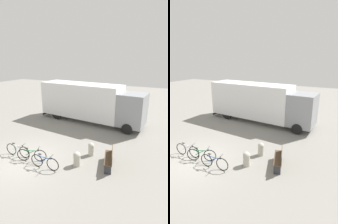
{
  "view_description": "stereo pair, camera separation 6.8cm",
  "coord_description": "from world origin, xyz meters",
  "views": [
    {
      "loc": [
        6.66,
        -6.19,
        5.45
      ],
      "look_at": [
        1.36,
        4.64,
        1.74
      ],
      "focal_mm": 28.0,
      "sensor_mm": 36.0,
      "label": 1
    },
    {
      "loc": [
        6.72,
        -6.16,
        5.45
      ],
      "look_at": [
        1.36,
        4.64,
        1.74
      ],
      "focal_mm": 28.0,
      "sensor_mm": 36.0,
      "label": 2
    }
  ],
  "objects": [
    {
      "name": "bicycle_middle",
      "position": [
        0.36,
        0.14,
        0.38
      ],
      "size": [
        1.57,
        0.67,
        0.8
      ],
      "rotation": [
        0.0,
        0.0,
        0.37
      ],
      "color": "black",
      "rests_on": "ground"
    },
    {
      "name": "delivery_truck",
      "position": [
        0.52,
        7.38,
        1.82
      ],
      "size": [
        9.56,
        2.97,
        3.35
      ],
      "rotation": [
        0.0,
        0.0,
        -0.08
      ],
      "color": "white",
      "rests_on": "ground"
    },
    {
      "name": "bollard_near_bench",
      "position": [
        2.8,
        0.87,
        0.43
      ],
      "size": [
        0.39,
        0.39,
        0.79
      ],
      "color": "#B2AD9E",
      "rests_on": "ground"
    },
    {
      "name": "ground_plane",
      "position": [
        0.0,
        0.0,
        0.0
      ],
      "size": [
        60.0,
        60.0,
        0.0
      ],
      "primitive_type": "plane",
      "color": "gray"
    },
    {
      "name": "bicycle_far",
      "position": [
        1.43,
        -0.1,
        0.38
      ],
      "size": [
        1.66,
        0.44,
        0.8
      ],
      "rotation": [
        0.0,
        0.0,
        0.06
      ],
      "color": "black",
      "rests_on": "ground"
    },
    {
      "name": "bollard_far_bench",
      "position": [
        3.04,
        2.15,
        0.42
      ],
      "size": [
        0.36,
        0.36,
        0.79
      ],
      "color": "#B2AD9E",
      "rests_on": "ground"
    },
    {
      "name": "park_bench",
      "position": [
        4.36,
        1.58,
        0.52
      ],
      "size": [
        0.82,
        1.59,
        0.97
      ],
      "rotation": [
        0.0,
        0.0,
        1.85
      ],
      "color": "brown",
      "rests_on": "ground"
    },
    {
      "name": "bicycle_near",
      "position": [
        -0.72,
        0.18,
        0.38
      ],
      "size": [
        1.66,
        0.44,
        0.8
      ],
      "rotation": [
        0.0,
        0.0,
        0.07
      ],
      "color": "black",
      "rests_on": "ground"
    }
  ]
}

